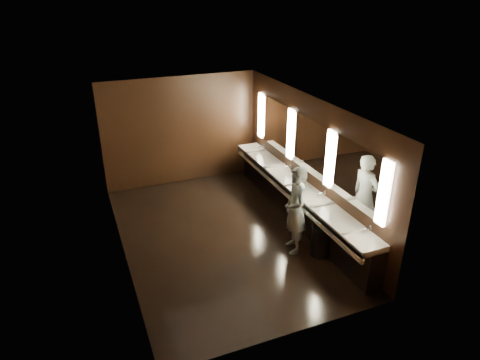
# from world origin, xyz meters

# --- Properties ---
(floor) EXTENTS (6.00, 6.00, 0.00)m
(floor) POSITION_xyz_m (0.00, 0.00, 0.00)
(floor) COLOR black
(floor) RESTS_ON ground
(ceiling) EXTENTS (4.00, 6.00, 0.02)m
(ceiling) POSITION_xyz_m (0.00, 0.00, 2.80)
(ceiling) COLOR #2D2D2B
(ceiling) RESTS_ON wall_back
(wall_back) EXTENTS (4.00, 0.02, 2.80)m
(wall_back) POSITION_xyz_m (0.00, 3.00, 1.40)
(wall_back) COLOR black
(wall_back) RESTS_ON floor
(wall_front) EXTENTS (4.00, 0.02, 2.80)m
(wall_front) POSITION_xyz_m (0.00, -3.00, 1.40)
(wall_front) COLOR black
(wall_front) RESTS_ON floor
(wall_left) EXTENTS (0.02, 6.00, 2.80)m
(wall_left) POSITION_xyz_m (-2.00, 0.00, 1.40)
(wall_left) COLOR black
(wall_left) RESTS_ON floor
(wall_right) EXTENTS (0.02, 6.00, 2.80)m
(wall_right) POSITION_xyz_m (2.00, 0.00, 1.40)
(wall_right) COLOR black
(wall_right) RESTS_ON floor
(sink_counter) EXTENTS (0.55, 5.40, 1.01)m
(sink_counter) POSITION_xyz_m (1.79, 0.00, 0.50)
(sink_counter) COLOR black
(sink_counter) RESTS_ON floor
(mirror_band) EXTENTS (0.06, 5.03, 1.15)m
(mirror_band) POSITION_xyz_m (1.98, -0.00, 1.75)
(mirror_band) COLOR #FFF5CD
(mirror_band) RESTS_ON wall_right
(person) EXTENTS (0.54, 0.72, 1.78)m
(person) POSITION_xyz_m (1.16, -1.00, 0.89)
(person) COLOR #89A4CD
(person) RESTS_ON floor
(trash_bin) EXTENTS (0.43, 0.43, 0.61)m
(trash_bin) POSITION_xyz_m (1.58, -1.35, 0.31)
(trash_bin) COLOR black
(trash_bin) RESTS_ON floor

